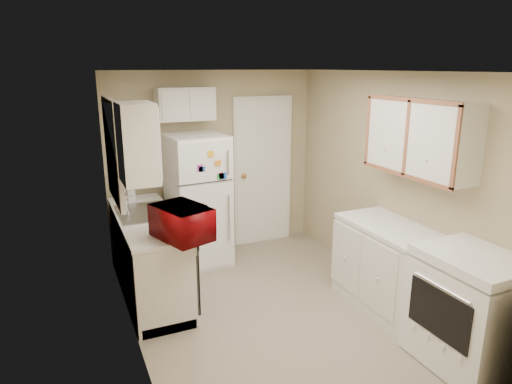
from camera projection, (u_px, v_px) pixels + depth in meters
name	position (u px, v px, depth m)	size (l,w,h in m)	color
floor	(275.00, 310.00, 4.73)	(3.80, 3.80, 0.00)	#AA9D88
ceiling	(278.00, 71.00, 4.09)	(3.80, 3.80, 0.00)	white
wall_left	(129.00, 218.00, 3.86)	(3.80, 3.80, 0.00)	tan
wall_right	(392.00, 185.00, 4.95)	(3.80, 3.80, 0.00)	tan
wall_back	(214.00, 163.00, 6.08)	(2.80, 2.80, 0.00)	tan
wall_front	(417.00, 282.00, 2.73)	(2.80, 2.80, 0.00)	tan
left_counter	(149.00, 256.00, 4.97)	(0.60, 1.80, 0.90)	silver
dishwasher	(190.00, 269.00, 4.55)	(0.03, 0.58, 0.72)	black
sink	(144.00, 216.00, 5.00)	(0.54, 0.74, 0.16)	gray
microwave	(182.00, 223.00, 4.19)	(0.31, 0.57, 0.38)	maroon
soap_bottle	(131.00, 192.00, 5.41)	(0.09, 0.09, 0.19)	silver
window_blinds	(114.00, 151.00, 4.70)	(0.10, 0.98, 1.08)	silver
upper_cabinet_left	(137.00, 143.00, 3.96)	(0.30, 0.45, 0.70)	silver
refrigerator	(198.00, 201.00, 5.68)	(0.68, 0.66, 1.65)	white
cabinet_over_fridge	(185.00, 104.00, 5.58)	(0.70, 0.30, 0.40)	silver
interior_door	(263.00, 172.00, 6.37)	(0.86, 0.06, 2.08)	white
right_counter	(417.00, 284.00, 4.33)	(0.60, 2.00, 0.90)	silver
stove	(469.00, 310.00, 3.76)	(0.67, 0.83, 1.01)	white
upper_cabinet_right	(420.00, 137.00, 4.29)	(0.30, 1.20, 0.70)	silver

